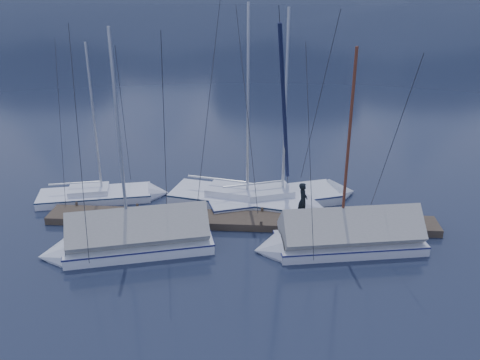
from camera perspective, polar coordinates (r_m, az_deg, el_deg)
name	(u,v)px	position (r m, az deg, el deg)	size (l,w,h in m)	color
ground	(237,245)	(21.92, -0.37, -7.33)	(1000.00, 1000.00, 0.00)	black
dock	(240,222)	(23.62, 0.00, -4.69)	(18.00, 1.50, 0.54)	#382D23
mooring_posts	(229,217)	(23.55, -1.22, -4.13)	(15.12, 1.52, 0.35)	#382D23
sailboat_open_left	(112,196)	(26.99, -14.19, -1.71)	(6.80, 3.38, 8.66)	white
sailboat_open_mid	(258,202)	(25.35, 2.05, -2.53)	(8.32, 4.03, 10.60)	silver
sailboat_open_right	(292,197)	(26.02, 5.90, -1.97)	(8.13, 4.70, 10.37)	silver
sailboat_covered_near	(337,239)	(21.85, 10.83, -6.49)	(7.42, 3.51, 9.29)	silver
sailboat_covered_far	(125,241)	(21.80, -12.74, -6.65)	(7.43, 3.98, 9.99)	white
person	(303,201)	(23.27, 7.07, -2.32)	(0.63, 0.41, 1.73)	black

